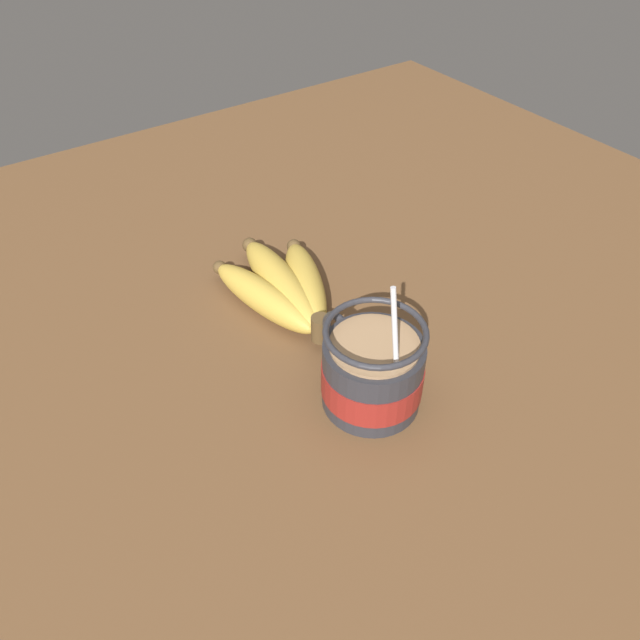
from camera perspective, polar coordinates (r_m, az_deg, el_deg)
name	(u,v)px	position (r cm, az deg, el deg)	size (l,w,h in cm)	color
table	(348,371)	(67.79, 2.59, -4.68)	(134.16, 134.16, 2.54)	brown
coffee_mug	(372,371)	(60.57, 4.76, -4.71)	(13.44, 9.97, 15.58)	#28282D
banana_bunch	(284,287)	(73.39, -3.35, 3.01)	(20.87, 13.53, 4.44)	#4C381E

